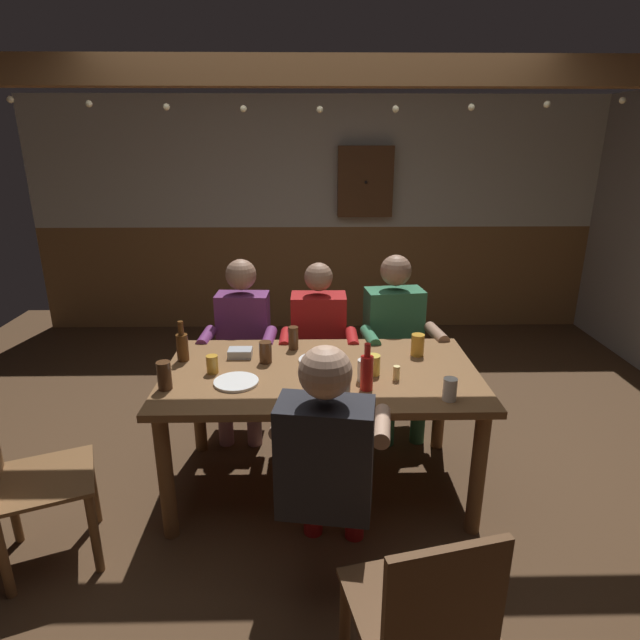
% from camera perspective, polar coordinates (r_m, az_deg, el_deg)
% --- Properties ---
extents(ground_plane, '(7.04, 7.04, 0.00)m').
position_cam_1_polar(ground_plane, '(3.34, 0.10, -17.50)').
color(ground_plane, '#4C331E').
extents(back_wall_upper, '(5.87, 0.12, 1.30)m').
position_cam_1_polar(back_wall_upper, '(5.63, -0.55, 16.72)').
color(back_wall_upper, beige).
extents(back_wall_wainscot, '(5.87, 0.12, 1.11)m').
position_cam_1_polar(back_wall_wainscot, '(5.81, -0.51, 4.73)').
color(back_wall_wainscot, brown).
rests_on(back_wall_wainscot, ground_plane).
extents(ceiling_beam, '(5.28, 0.14, 0.16)m').
position_cam_1_polar(ceiling_beam, '(3.12, -0.05, 25.42)').
color(ceiling_beam, brown).
extents(dining_table, '(1.76, 0.98, 0.76)m').
position_cam_1_polar(dining_table, '(3.00, 0.11, -7.27)').
color(dining_table, brown).
rests_on(dining_table, ground_plane).
extents(person_0, '(0.51, 0.50, 1.22)m').
position_cam_1_polar(person_0, '(3.68, -8.43, -2.13)').
color(person_0, '#6B2D66').
rests_on(person_0, ground_plane).
extents(person_1, '(0.52, 0.52, 1.20)m').
position_cam_1_polar(person_1, '(3.66, -0.15, -2.31)').
color(person_1, '#AD1919').
rests_on(person_1, ground_plane).
extents(person_2, '(0.56, 0.56, 1.25)m').
position_cam_1_polar(person_2, '(3.70, 8.19, -1.73)').
color(person_2, '#33724C').
rests_on(person_2, ground_plane).
extents(person_3, '(0.58, 0.58, 1.22)m').
position_cam_1_polar(person_3, '(2.37, 0.78, -14.54)').
color(person_3, black).
rests_on(person_3, ground_plane).
extents(chair_empty_near_right, '(0.53, 0.53, 0.88)m').
position_cam_1_polar(chair_empty_near_right, '(2.04, 11.26, -29.30)').
color(chair_empty_near_right, brown).
rests_on(chair_empty_near_right, ground_plane).
extents(chair_empty_near_left, '(0.57, 0.57, 0.88)m').
position_cam_1_polar(chair_empty_near_left, '(2.93, -29.47, -14.79)').
color(chair_empty_near_left, brown).
rests_on(chair_empty_near_left, ground_plane).
extents(table_candle, '(0.04, 0.04, 0.08)m').
position_cam_1_polar(table_candle, '(2.87, 8.29, -5.71)').
color(table_candle, '#F9E08C').
rests_on(table_candle, dining_table).
extents(condiment_caddy, '(0.14, 0.10, 0.05)m').
position_cam_1_polar(condiment_caddy, '(3.17, -8.66, -3.55)').
color(condiment_caddy, '#B2B7BC').
rests_on(condiment_caddy, dining_table).
extents(plate_0, '(0.22, 0.22, 0.01)m').
position_cam_1_polar(plate_0, '(3.08, -0.29, -4.38)').
color(plate_0, white).
rests_on(plate_0, dining_table).
extents(plate_1, '(0.24, 0.24, 0.01)m').
position_cam_1_polar(plate_1, '(2.85, -9.09, -6.66)').
color(plate_1, white).
rests_on(plate_1, dining_table).
extents(bottle_0, '(0.07, 0.07, 0.24)m').
position_cam_1_polar(bottle_0, '(3.17, -14.72, -2.70)').
color(bottle_0, '#593314').
rests_on(bottle_0, dining_table).
extents(bottle_1, '(0.07, 0.07, 0.26)m').
position_cam_1_polar(bottle_1, '(2.72, 5.10, -5.55)').
color(bottle_1, red).
rests_on(bottle_1, dining_table).
extents(pint_glass_0, '(0.08, 0.08, 0.11)m').
position_cam_1_polar(pint_glass_0, '(2.91, 5.73, -4.86)').
color(pint_glass_0, '#E5C64C').
rests_on(pint_glass_0, dining_table).
extents(pint_glass_1, '(0.07, 0.07, 0.11)m').
position_cam_1_polar(pint_glass_1, '(2.70, 13.91, -7.31)').
color(pint_glass_1, white).
rests_on(pint_glass_1, dining_table).
extents(pint_glass_2, '(0.06, 0.06, 0.14)m').
position_cam_1_polar(pint_glass_2, '(3.24, -2.91, -1.96)').
color(pint_glass_2, '#4C2D19').
rests_on(pint_glass_2, dining_table).
extents(pint_glass_3, '(0.07, 0.07, 0.15)m').
position_cam_1_polar(pint_glass_3, '(2.84, -16.54, -5.80)').
color(pint_glass_3, '#4C2D19').
rests_on(pint_glass_3, dining_table).
extents(pint_glass_4, '(0.07, 0.07, 0.13)m').
position_cam_1_polar(pint_glass_4, '(3.06, -5.93, -3.49)').
color(pint_glass_4, '#4C2D19').
rests_on(pint_glass_4, dining_table).
extents(pint_glass_5, '(0.06, 0.06, 0.10)m').
position_cam_1_polar(pint_glass_5, '(2.98, -11.62, -4.74)').
color(pint_glass_5, gold).
rests_on(pint_glass_5, dining_table).
extents(pint_glass_6, '(0.08, 0.08, 0.14)m').
position_cam_1_polar(pint_glass_6, '(2.68, 2.49, -6.74)').
color(pint_glass_6, white).
rests_on(pint_glass_6, dining_table).
extents(pint_glass_7, '(0.07, 0.07, 0.12)m').
position_cam_1_polar(pint_glass_7, '(2.83, 4.74, -5.44)').
color(pint_glass_7, white).
rests_on(pint_glass_7, dining_table).
extents(pint_glass_8, '(0.08, 0.08, 0.13)m').
position_cam_1_polar(pint_glass_8, '(3.20, 10.55, -2.68)').
color(pint_glass_8, gold).
rests_on(pint_glass_8, dining_table).
extents(wall_dart_cabinet, '(0.56, 0.15, 0.70)m').
position_cam_1_polar(wall_dart_cabinet, '(5.54, 4.93, 14.73)').
color(wall_dart_cabinet, brown).
extents(string_lights, '(4.15, 0.04, 0.11)m').
position_cam_1_polar(string_lights, '(3.05, -0.03, 22.44)').
color(string_lights, '#F9EAB2').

